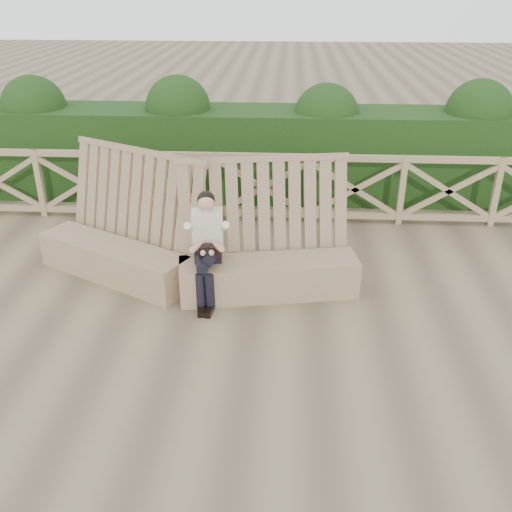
{
  "coord_description": "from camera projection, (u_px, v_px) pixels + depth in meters",
  "views": [
    {
      "loc": [
        0.39,
        -4.94,
        3.57
      ],
      "look_at": [
        0.08,
        0.4,
        0.9
      ],
      "focal_mm": 40.0,
      "sensor_mm": 36.0,
      "label": 1
    }
  ],
  "objects": [
    {
      "name": "ground",
      "position": [
        247.0,
        349.0,
        6.03
      ],
      "size": [
        60.0,
        60.0,
        0.0
      ],
      "primitive_type": "plane",
      "color": "brown",
      "rests_on": "ground"
    },
    {
      "name": "bench",
      "position": [
        191.0,
        254.0,
        7.16
      ],
      "size": [
        4.18,
        1.71,
        1.6
      ],
      "rotation": [
        0.0,
        0.0,
        -0.17
      ],
      "color": "#83634B",
      "rests_on": "ground"
    },
    {
      "name": "woman",
      "position": [
        207.0,
        243.0,
        6.69
      ],
      "size": [
        0.38,
        0.78,
        1.33
      ],
      "rotation": [
        0.0,
        0.0,
        0.11
      ],
      "color": "black",
      "rests_on": "ground"
    },
    {
      "name": "guardrail",
      "position": [
        263.0,
        187.0,
        8.91
      ],
      "size": [
        10.1,
        0.09,
        1.1
      ],
      "color": "#957D56",
      "rests_on": "ground"
    },
    {
      "name": "hedge",
      "position": [
        266.0,
        153.0,
        9.89
      ],
      "size": [
        12.0,
        1.2,
        1.5
      ],
      "primitive_type": "cube",
      "color": "black",
      "rests_on": "ground"
    }
  ]
}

